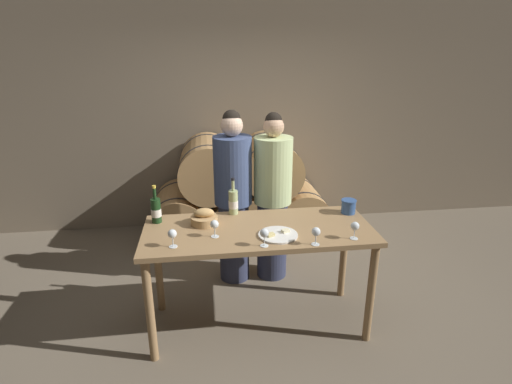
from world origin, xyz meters
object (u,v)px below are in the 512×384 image
object	(u,v)px
person_right	(273,198)
wine_glass_right	(316,232)
cheese_plate	(278,235)
wine_glass_left	(215,225)
wine_bottle_red	(156,210)
blue_crock	(349,206)
person_left	(233,198)
wine_glass_far_left	(172,234)
wine_bottle_white	(233,202)
wine_glass_far_right	(355,227)
tasting_table	(258,241)
bread_basket	(204,218)
wine_glass_center	(265,234)

from	to	relation	value
person_right	wine_glass_right	bearing A→B (deg)	-83.60
cheese_plate	wine_glass_right	size ratio (longest dim) A/B	2.21
wine_glass_left	wine_glass_right	size ratio (longest dim) A/B	1.00
person_right	wine_bottle_red	xyz separation A→B (m)	(-1.05, -0.54, 0.15)
person_right	wine_glass_right	distance (m)	1.11
blue_crock	cheese_plate	world-z (taller)	blue_crock
person_left	wine_glass_far_left	size ratio (longest dim) A/B	12.67
wine_bottle_white	wine_glass_far_left	distance (m)	0.73
wine_glass_far_right	wine_glass_right	bearing A→B (deg)	-169.97
wine_bottle_white	cheese_plate	distance (m)	0.57
cheese_plate	wine_glass_right	world-z (taller)	wine_glass_right
tasting_table	bread_basket	xyz separation A→B (m)	(-0.42, 0.14, 0.16)
tasting_table	wine_glass_right	bearing A→B (deg)	-41.55
wine_glass_right	person_right	bearing A→B (deg)	96.40
cheese_plate	person_right	bearing A→B (deg)	82.68
wine_glass_center	blue_crock	bearing A→B (deg)	32.25
tasting_table	bread_basket	distance (m)	0.47
person_left	wine_bottle_white	distance (m)	0.47
blue_crock	wine_glass_left	size ratio (longest dim) A/B	0.95
wine_glass_left	wine_glass_far_right	xyz separation A→B (m)	(1.02, -0.17, 0.00)
person_left	wine_glass_far_right	size ratio (longest dim) A/B	12.67
blue_crock	wine_bottle_white	bearing A→B (deg)	173.27
cheese_plate	wine_glass_far_left	world-z (taller)	wine_glass_far_left
wine_glass_far_right	blue_crock	bearing A→B (deg)	75.11
person_left	wine_glass_left	xyz separation A→B (m)	(-0.21, -0.87, 0.13)
tasting_table	wine_bottle_white	size ratio (longest dim) A/B	5.61
person_left	wine_glass_right	bearing A→B (deg)	-65.14
tasting_table	wine_glass_left	bearing A→B (deg)	-163.26
person_right	blue_crock	distance (m)	0.80
tasting_table	wine_glass_left	xyz separation A→B (m)	(-0.34, -0.10, 0.21)
bread_basket	wine_glass_far_right	distance (m)	1.17
bread_basket	wine_glass_far_right	bearing A→B (deg)	-20.51
person_right	wine_glass_far_left	bearing A→B (deg)	-131.85
person_left	wine_bottle_red	size ratio (longest dim) A/B	5.44
wine_bottle_white	wine_glass_far_left	size ratio (longest dim) A/B	2.37
blue_crock	wine_glass_left	distance (m)	1.19
person_left	wine_glass_far_left	distance (m)	1.12
wine_bottle_white	wine_glass_left	distance (m)	0.46
tasting_table	wine_glass_center	world-z (taller)	wine_glass_center
wine_bottle_white	wine_glass_center	world-z (taller)	wine_bottle_white
blue_crock	bread_basket	size ratio (longest dim) A/B	0.60
wine_glass_right	wine_glass_far_right	size ratio (longest dim) A/B	1.00
wine_glass_right	wine_bottle_red	bearing A→B (deg)	154.70
tasting_table	person_right	distance (m)	0.81
tasting_table	person_left	bearing A→B (deg)	100.24
cheese_plate	wine_glass_far_right	bearing A→B (deg)	-12.55
blue_crock	wine_glass_left	bearing A→B (deg)	-164.89
bread_basket	wine_glass_far_right	size ratio (longest dim) A/B	1.58
person_right	wine_bottle_white	world-z (taller)	person_right
wine_glass_left	wine_bottle_white	bearing A→B (deg)	67.78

